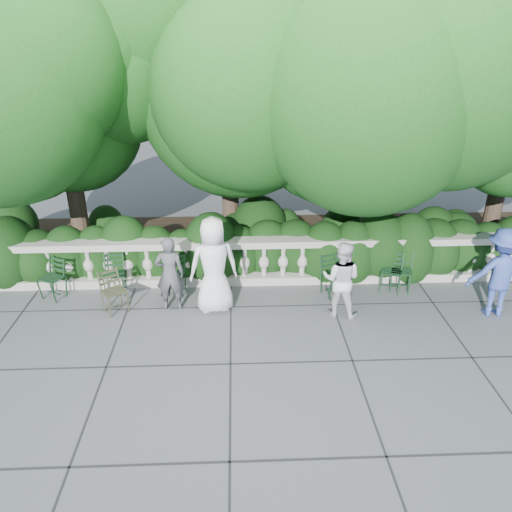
{
  "coord_description": "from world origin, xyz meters",
  "views": [
    {
      "loc": [
        -0.36,
        -7.6,
        5.01
      ],
      "look_at": [
        0.0,
        1.0,
        1.0
      ],
      "focal_mm": 35.0,
      "sensor_mm": 36.0,
      "label": 1
    }
  ],
  "objects_px": {
    "chair_e": "(388,294)",
    "chair_weathered": "(120,315)",
    "chair_d": "(336,297)",
    "person_woman_grey": "(170,274)",
    "chair_c": "(116,297)",
    "person_casual_man": "(341,279)",
    "person_older_blue": "(500,273)",
    "chair_b": "(173,297)",
    "chair_a": "(50,301)",
    "person_businessman": "(214,265)",
    "chair_f": "(399,293)"
  },
  "relations": [
    {
      "from": "chair_d",
      "to": "person_woman_grey",
      "type": "xyz_separation_m",
      "value": [
        -3.26,
        -0.28,
        0.75
      ]
    },
    {
      "from": "chair_d",
      "to": "person_casual_man",
      "type": "relative_size",
      "value": 0.57
    },
    {
      "from": "chair_f",
      "to": "person_older_blue",
      "type": "xyz_separation_m",
      "value": [
        1.52,
        -0.84,
        0.87
      ]
    },
    {
      "from": "chair_d",
      "to": "person_woman_grey",
      "type": "relative_size",
      "value": 0.56
    },
    {
      "from": "chair_a",
      "to": "person_casual_man",
      "type": "bearing_deg",
      "value": 20.52
    },
    {
      "from": "chair_f",
      "to": "chair_b",
      "type": "bearing_deg",
      "value": -161.21
    },
    {
      "from": "chair_b",
      "to": "person_woman_grey",
      "type": "relative_size",
      "value": 0.56
    },
    {
      "from": "chair_d",
      "to": "chair_c",
      "type": "bearing_deg",
      "value": 155.75
    },
    {
      "from": "chair_e",
      "to": "chair_weathered",
      "type": "relative_size",
      "value": 1.0
    },
    {
      "from": "chair_b",
      "to": "chair_d",
      "type": "height_order",
      "value": "same"
    },
    {
      "from": "chair_a",
      "to": "chair_f",
      "type": "height_order",
      "value": "same"
    },
    {
      "from": "person_older_blue",
      "to": "person_woman_grey",
      "type": "bearing_deg",
      "value": 0.47
    },
    {
      "from": "chair_a",
      "to": "person_casual_man",
      "type": "xyz_separation_m",
      "value": [
        5.67,
        -0.72,
        0.74
      ]
    },
    {
      "from": "chair_b",
      "to": "person_older_blue",
      "type": "xyz_separation_m",
      "value": [
        6.13,
        -0.87,
        0.87
      ]
    },
    {
      "from": "chair_weathered",
      "to": "chair_c",
      "type": "bearing_deg",
      "value": 73.02
    },
    {
      "from": "chair_a",
      "to": "person_woman_grey",
      "type": "distance_m",
      "value": 2.62
    },
    {
      "from": "person_older_blue",
      "to": "person_casual_man",
      "type": "bearing_deg",
      "value": 2.69
    },
    {
      "from": "chair_f",
      "to": "person_businessman",
      "type": "distance_m",
      "value": 3.88
    },
    {
      "from": "chair_c",
      "to": "chair_weathered",
      "type": "xyz_separation_m",
      "value": [
        0.22,
        -0.69,
        0.0
      ]
    },
    {
      "from": "chair_b",
      "to": "chair_weathered",
      "type": "distance_m",
      "value": 1.14
    },
    {
      "from": "chair_f",
      "to": "person_woman_grey",
      "type": "distance_m",
      "value": 4.65
    },
    {
      "from": "person_casual_man",
      "to": "person_older_blue",
      "type": "distance_m",
      "value": 2.92
    },
    {
      "from": "chair_d",
      "to": "person_businessman",
      "type": "distance_m",
      "value": 2.62
    },
    {
      "from": "chair_d",
      "to": "person_older_blue",
      "type": "xyz_separation_m",
      "value": [
        2.84,
        -0.73,
        0.87
      ]
    },
    {
      "from": "person_older_blue",
      "to": "chair_e",
      "type": "bearing_deg",
      "value": -20.33
    },
    {
      "from": "chair_weathered",
      "to": "person_older_blue",
      "type": "relative_size",
      "value": 0.48
    },
    {
      "from": "chair_f",
      "to": "person_woman_grey",
      "type": "bearing_deg",
      "value": -156.01
    },
    {
      "from": "person_businessman",
      "to": "person_casual_man",
      "type": "height_order",
      "value": "person_businessman"
    },
    {
      "from": "person_casual_man",
      "to": "chair_e",
      "type": "bearing_deg",
      "value": -127.47
    },
    {
      "from": "chair_c",
      "to": "chair_e",
      "type": "height_order",
      "value": "same"
    },
    {
      "from": "chair_d",
      "to": "person_older_blue",
      "type": "relative_size",
      "value": 0.48
    },
    {
      "from": "person_businessman",
      "to": "person_casual_man",
      "type": "relative_size",
      "value": 1.27
    },
    {
      "from": "chair_a",
      "to": "person_businessman",
      "type": "distance_m",
      "value": 3.48
    },
    {
      "from": "chair_c",
      "to": "person_businessman",
      "type": "xyz_separation_m",
      "value": [
        2.04,
        -0.54,
        0.94
      ]
    },
    {
      "from": "person_woman_grey",
      "to": "person_older_blue",
      "type": "bearing_deg",
      "value": 173.73
    },
    {
      "from": "chair_b",
      "to": "person_businessman",
      "type": "distance_m",
      "value": 1.37
    },
    {
      "from": "person_woman_grey",
      "to": "person_older_blue",
      "type": "distance_m",
      "value": 6.12
    },
    {
      "from": "chair_c",
      "to": "person_businessman",
      "type": "relative_size",
      "value": 0.45
    },
    {
      "from": "chair_e",
      "to": "person_casual_man",
      "type": "height_order",
      "value": "person_casual_man"
    },
    {
      "from": "chair_e",
      "to": "person_casual_man",
      "type": "distance_m",
      "value": 1.55
    },
    {
      "from": "chair_c",
      "to": "chair_f",
      "type": "height_order",
      "value": "same"
    },
    {
      "from": "chair_f",
      "to": "person_casual_man",
      "type": "xyz_separation_m",
      "value": [
        -1.39,
        -0.73,
        0.74
      ]
    },
    {
      "from": "chair_c",
      "to": "person_older_blue",
      "type": "distance_m",
      "value": 7.41
    },
    {
      "from": "person_businessman",
      "to": "chair_c",
      "type": "bearing_deg",
      "value": -25.07
    },
    {
      "from": "chair_weathered",
      "to": "person_casual_man",
      "type": "bearing_deg",
      "value": -36.61
    },
    {
      "from": "chair_a",
      "to": "chair_d",
      "type": "distance_m",
      "value": 5.74
    },
    {
      "from": "chair_b",
      "to": "chair_c",
      "type": "bearing_deg",
      "value": -172.13
    },
    {
      "from": "chair_e",
      "to": "chair_f",
      "type": "distance_m",
      "value": 0.22
    },
    {
      "from": "chair_a",
      "to": "person_casual_man",
      "type": "relative_size",
      "value": 0.57
    },
    {
      "from": "chair_weathered",
      "to": "person_older_blue",
      "type": "distance_m",
      "value": 7.13
    }
  ]
}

